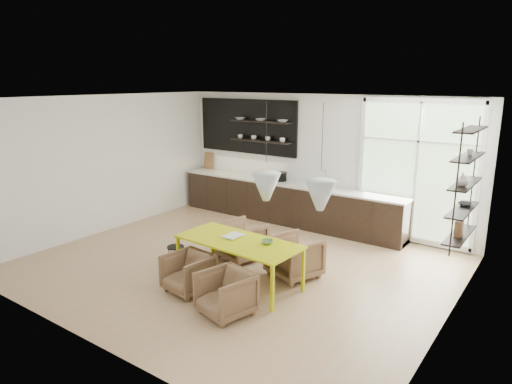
# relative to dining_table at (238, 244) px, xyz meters

# --- Properties ---
(room) EXTENTS (7.02, 6.01, 2.91)m
(room) POSITION_rel_dining_table_xyz_m (0.10, 1.68, 0.78)
(room) COLOR tan
(room) RESTS_ON ground
(kitchen_run) EXTENTS (5.54, 0.69, 2.75)m
(kitchen_run) POSITION_rel_dining_table_xyz_m (-1.17, 3.27, -0.08)
(kitchen_run) COLOR black
(kitchen_run) RESTS_ON ground
(right_shelving) EXTENTS (0.26, 1.22, 1.90)m
(right_shelving) POSITION_rel_dining_table_xyz_m (2.88, 1.75, 0.97)
(right_shelving) COLOR black
(right_shelving) RESTS_ON ground
(dining_table) EXTENTS (2.04, 0.99, 0.73)m
(dining_table) POSITION_rel_dining_table_xyz_m (0.00, 0.00, 0.00)
(dining_table) COLOR #C0CB0A
(dining_table) RESTS_ON ground
(armchair_back_left) EXTENTS (0.92, 0.94, 0.70)m
(armchair_back_left) POSITION_rel_dining_table_xyz_m (-0.60, 0.87, -0.33)
(armchair_back_left) COLOR brown
(armchair_back_left) RESTS_ON ground
(armchair_back_right) EXTENTS (0.96, 0.97, 0.70)m
(armchair_back_right) POSITION_rel_dining_table_xyz_m (0.59, 0.76, -0.33)
(armchair_back_right) COLOR brown
(armchair_back_right) RESTS_ON ground
(armchair_front_left) EXTENTS (0.73, 0.74, 0.60)m
(armchair_front_left) POSITION_rel_dining_table_xyz_m (-0.47, -0.66, -0.38)
(armchair_front_left) COLOR brown
(armchair_front_left) RESTS_ON ground
(armchair_front_right) EXTENTS (0.82, 0.83, 0.62)m
(armchair_front_right) POSITION_rel_dining_table_xyz_m (0.46, -0.89, -0.37)
(armchair_front_right) COLOR brown
(armchair_front_right) RESTS_ON ground
(wire_stool) EXTENTS (0.31, 0.31, 0.40)m
(wire_stool) POSITION_rel_dining_table_xyz_m (-1.28, -0.13, -0.43)
(wire_stool) COLOR black
(wire_stool) RESTS_ON ground
(table_book) EXTENTS (0.25, 0.33, 0.03)m
(table_book) POSITION_rel_dining_table_xyz_m (-0.30, 0.09, 0.06)
(table_book) COLOR white
(table_book) RESTS_ON dining_table
(table_bowl) EXTENTS (0.22, 0.22, 0.06)m
(table_bowl) POSITION_rel_dining_table_xyz_m (0.45, 0.15, 0.08)
(table_bowl) COLOR #608A57
(table_bowl) RESTS_ON dining_table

